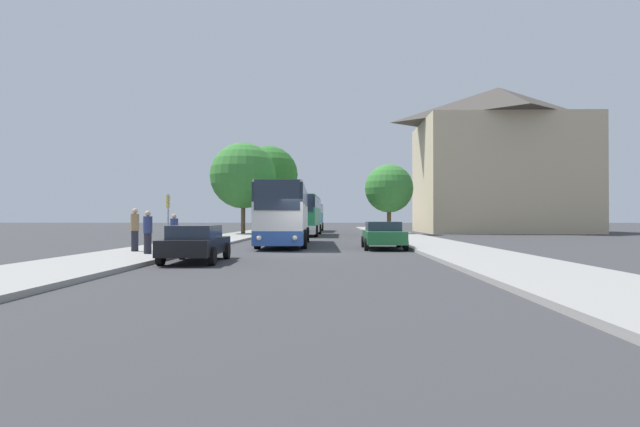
# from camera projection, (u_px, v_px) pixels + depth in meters

# --- Properties ---
(ground_plane) EXTENTS (300.00, 300.00, 0.00)m
(ground_plane) POSITION_uv_depth(u_px,v_px,m) (307.00, 253.00, 22.50)
(ground_plane) COLOR #38383A
(ground_plane) RESTS_ON ground
(sidewalk_left) EXTENTS (4.00, 120.00, 0.15)m
(sidewalk_left) POSITION_uv_depth(u_px,v_px,m) (153.00, 251.00, 22.68)
(sidewalk_left) COLOR gray
(sidewalk_left) RESTS_ON ground_plane
(sidewalk_right) EXTENTS (4.00, 120.00, 0.15)m
(sidewalk_right) POSITION_uv_depth(u_px,v_px,m) (463.00, 252.00, 22.32)
(sidewalk_right) COLOR gray
(sidewalk_right) RESTS_ON ground_plane
(building_right_background) EXTENTS (17.13, 12.99, 16.21)m
(building_right_background) POSITION_uv_depth(u_px,v_px,m) (499.00, 160.00, 55.57)
(building_right_background) COLOR #C6B28E
(building_right_background) RESTS_ON ground_plane
(bus_front) EXTENTS (2.95, 11.80, 3.44)m
(bus_front) POSITION_uv_depth(u_px,v_px,m) (285.00, 214.00, 29.23)
(bus_front) COLOR #2D519E
(bus_front) RESTS_ON ground_plane
(bus_middle) EXTENTS (2.96, 11.66, 3.56)m
(bus_middle) POSITION_uv_depth(u_px,v_px,m) (304.00, 215.00, 45.71)
(bus_middle) COLOR silver
(bus_middle) RESTS_ON ground_plane
(bus_rear) EXTENTS (3.18, 11.86, 3.35)m
(bus_rear) POSITION_uv_depth(u_px,v_px,m) (310.00, 216.00, 59.81)
(bus_rear) COLOR silver
(bus_rear) RESTS_ON ground_plane
(parked_car_left_curb) EXTENTS (2.04, 4.34, 1.33)m
(parked_car_left_curb) POSITION_uv_depth(u_px,v_px,m) (196.00, 243.00, 17.99)
(parked_car_left_curb) COLOR black
(parked_car_left_curb) RESTS_ON ground_plane
(parked_car_right_near) EXTENTS (2.15, 4.71, 1.40)m
(parked_car_right_near) POSITION_uv_depth(u_px,v_px,m) (383.00, 234.00, 25.79)
(parked_car_right_near) COLOR #236B38
(parked_car_right_near) RESTS_ON ground_plane
(bus_stop_sign) EXTENTS (0.08, 0.45, 2.58)m
(bus_stop_sign) POSITION_uv_depth(u_px,v_px,m) (168.00, 215.00, 23.57)
(bus_stop_sign) COLOR gray
(bus_stop_sign) RESTS_ON sidewalk_left
(pedestrian_waiting_near) EXTENTS (0.36, 0.36, 1.87)m
(pedestrian_waiting_near) POSITION_uv_depth(u_px,v_px,m) (135.00, 229.00, 21.67)
(pedestrian_waiting_near) COLOR #23232D
(pedestrian_waiting_near) RESTS_ON sidewalk_left
(pedestrian_waiting_far) EXTENTS (0.36, 0.36, 1.74)m
(pedestrian_waiting_far) POSITION_uv_depth(u_px,v_px,m) (148.00, 232.00, 20.17)
(pedestrian_waiting_far) COLOR #23232D
(pedestrian_waiting_far) RESTS_ON sidewalk_left
(pedestrian_walking_back) EXTENTS (0.36, 0.36, 1.64)m
(pedestrian_walking_back) POSITION_uv_depth(u_px,v_px,m) (174.00, 232.00, 22.96)
(pedestrian_walking_back) COLOR #23232D
(pedestrian_walking_back) RESTS_ON sidewalk_left
(tree_left_near) EXTENTS (6.19, 6.19, 8.54)m
(tree_left_near) POSITION_uv_depth(u_px,v_px,m) (243.00, 176.00, 46.85)
(tree_left_near) COLOR brown
(tree_left_near) RESTS_ON sidewalk_left
(tree_left_far) EXTENTS (6.59, 6.59, 9.72)m
(tree_left_far) POSITION_uv_depth(u_px,v_px,m) (269.00, 175.00, 57.17)
(tree_left_far) COLOR #513D23
(tree_left_far) RESTS_ON sidewalk_left
(tree_right_near) EXTENTS (4.67, 4.67, 6.65)m
(tree_right_near) POSITION_uv_depth(u_px,v_px,m) (389.00, 189.00, 48.08)
(tree_right_near) COLOR #513D23
(tree_right_near) RESTS_ON sidewalk_right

